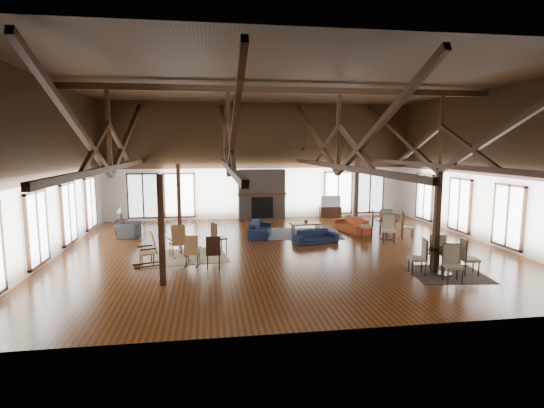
{
  "coord_description": "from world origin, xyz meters",
  "views": [
    {
      "loc": [
        -2.71,
        -15.07,
        3.79
      ],
      "look_at": [
        -0.3,
        1.0,
        1.57
      ],
      "focal_mm": 28.0,
      "sensor_mm": 36.0,
      "label": 1
    }
  ],
  "objects": [
    {
      "name": "rug_tan",
      "position": [
        -3.61,
        -0.51,
        0.01
      ],
      "size": [
        3.14,
        2.62,
        0.01
      ],
      "primitive_type": "cube",
      "rotation": [
        0.0,
        0.0,
        0.14
      ],
      "color": "#CBB68D",
      "rests_on": "floor"
    },
    {
      "name": "wall_back",
      "position": [
        0.0,
        7.0,
        3.0
      ],
      "size": [
        16.0,
        0.02,
        6.0
      ],
      "primitive_type": "cube",
      "color": "white",
      "rests_on": "floor"
    },
    {
      "name": "cafe_table_far",
      "position": [
        4.51,
        1.18,
        0.56
      ],
      "size": [
        2.19,
        2.19,
        1.12
      ],
      "rotation": [
        0.0,
        0.0,
        -0.32
      ],
      "color": "black",
      "rests_on": "floor"
    },
    {
      "name": "sofa_navy_left",
      "position": [
        -0.57,
        2.56,
        0.3
      ],
      "size": [
        2.2,
        1.25,
        0.6
      ],
      "primitive_type": "imported",
      "rotation": [
        0.0,
        0.0,
        1.35
      ],
      "color": "#141A37",
      "rests_on": "floor"
    },
    {
      "name": "sofa_navy_front",
      "position": [
        1.42,
        0.88,
        0.25
      ],
      "size": [
        1.85,
        1.09,
        0.51
      ],
      "primitive_type": "imported",
      "rotation": [
        0.0,
        0.0,
        0.25
      ],
      "color": "#121A31",
      "rests_on": "floor"
    },
    {
      "name": "sofa_orange",
      "position": [
        3.6,
        2.91,
        0.31
      ],
      "size": [
        2.21,
        1.21,
        0.61
      ],
      "primitive_type": "imported",
      "rotation": [
        0.0,
        0.0,
        -1.37
      ],
      "color": "#AA4420",
      "rests_on": "floor"
    },
    {
      "name": "wall_left",
      "position": [
        -8.0,
        0.0,
        3.0
      ],
      "size": [
        0.02,
        14.0,
        6.0
      ],
      "primitive_type": "cube",
      "color": "white",
      "rests_on": "floor"
    },
    {
      "name": "fireplace",
      "position": [
        0.0,
        6.67,
        1.29
      ],
      "size": [
        2.5,
        0.69,
        2.6
      ],
      "color": "brown",
      "rests_on": "floor"
    },
    {
      "name": "cup_far",
      "position": [
        4.5,
        1.12,
        0.86
      ],
      "size": [
        0.16,
        0.16,
        0.11
      ],
      "primitive_type": "imported",
      "rotation": [
        0.0,
        0.0,
        -0.23
      ],
      "color": "#B2B2B2",
      "rests_on": "cafe_table_far"
    },
    {
      "name": "roof_truss",
      "position": [
        0.0,
        0.0,
        4.03
      ],
      "size": [
        15.6,
        14.07,
        3.14
      ],
      "color": "black",
      "rests_on": "wall_back"
    },
    {
      "name": "side_chair_a",
      "position": [
        -2.47,
        -0.01,
        0.63
      ],
      "size": [
        0.61,
        0.61,
        1.08
      ],
      "rotation": [
        0.0,
        0.0,
        -1.14
      ],
      "color": "black",
      "rests_on": "floor"
    },
    {
      "name": "ceiling_fan",
      "position": [
        0.5,
        -1.0,
        3.73
      ],
      "size": [
        1.6,
        1.6,
        0.75
      ],
      "color": "black",
      "rests_on": "roof_truss"
    },
    {
      "name": "side_chair_b",
      "position": [
        -2.61,
        -2.17,
        0.62
      ],
      "size": [
        0.45,
        0.45,
        1.06
      ],
      "rotation": [
        0.0,
        0.0,
        -0.01
      ],
      "color": "black",
      "rests_on": "floor"
    },
    {
      "name": "rocking_chair_b",
      "position": [
        -3.28,
        -1.59,
        0.46
      ],
      "size": [
        0.52,
        0.81,
        0.98
      ],
      "rotation": [
        0.0,
        0.0,
        -0.17
      ],
      "color": "#9F723C",
      "rests_on": "floor"
    },
    {
      "name": "post_grid",
      "position": [
        0.0,
        0.0,
        1.52
      ],
      "size": [
        8.16,
        7.16,
        3.05
      ],
      "color": "black",
      "rests_on": "floor"
    },
    {
      "name": "ceiling",
      "position": [
        0.0,
        0.0,
        6.0
      ],
      "size": [
        16.0,
        14.0,
        0.02
      ],
      "primitive_type": "cube",
      "color": "black",
      "rests_on": "wall_back"
    },
    {
      "name": "floor",
      "position": [
        0.0,
        0.0,
        0.0
      ],
      "size": [
        16.0,
        16.0,
        0.0
      ],
      "primitive_type": "plane",
      "color": "brown",
      "rests_on": "ground"
    },
    {
      "name": "wall_right",
      "position": [
        8.0,
        0.0,
        3.0
      ],
      "size": [
        0.02,
        14.0,
        6.0
      ],
      "primitive_type": "cube",
      "color": "white",
      "rests_on": "floor"
    },
    {
      "name": "wall_front",
      "position": [
        0.0,
        -7.0,
        3.0
      ],
      "size": [
        16.0,
        0.02,
        6.0
      ],
      "primitive_type": "cube",
      "color": "white",
      "rests_on": "floor"
    },
    {
      "name": "cafe_table_near",
      "position": [
        4.14,
        -3.73,
        0.53
      ],
      "size": [
        2.07,
        2.07,
        1.06
      ],
      "rotation": [
        0.0,
        0.0,
        -0.2
      ],
      "color": "black",
      "rests_on": "floor"
    },
    {
      "name": "coffee_table",
      "position": [
        1.4,
        2.6,
        0.43
      ],
      "size": [
        1.34,
        0.76,
        0.49
      ],
      "rotation": [
        0.0,
        0.0,
        0.1
      ],
      "color": "brown",
      "rests_on": "floor"
    },
    {
      "name": "vase",
      "position": [
        1.43,
        2.59,
        0.58
      ],
      "size": [
        0.21,
        0.21,
        0.17
      ],
      "primitive_type": "imported",
      "rotation": [
        0.0,
        0.0,
        0.35
      ],
      "color": "#B2B2B2",
      "rests_on": "coffee_table"
    },
    {
      "name": "side_table_lamp",
      "position": [
        -6.49,
        3.8,
        0.46
      ],
      "size": [
        0.48,
        0.48,
        1.21
      ],
      "color": "black",
      "rests_on": "floor"
    },
    {
      "name": "rocking_chair_a",
      "position": [
        -3.81,
        -0.43,
        0.53
      ],
      "size": [
        0.73,
        0.98,
        1.13
      ],
      "rotation": [
        0.0,
        0.0,
        0.34
      ],
      "color": "#9F723C",
      "rests_on": "floor"
    },
    {
      "name": "rug_dark",
      "position": [
        4.3,
        -3.73,
        0.01
      ],
      "size": [
        2.35,
        2.19,
        0.01
      ],
      "primitive_type": "cube",
      "rotation": [
        0.0,
        0.0,
        -0.14
      ],
      "color": "black",
      "rests_on": "floor"
    },
    {
      "name": "television",
      "position": [
        3.73,
        6.75,
        0.87
      ],
      "size": [
        1.05,
        0.16,
        0.6
      ],
      "primitive_type": "imported",
      "rotation": [
        0.0,
        0.0,
        -0.02
      ],
      "color": "#B2B2B2",
      "rests_on": "tv_console"
    },
    {
      "name": "cup_near",
      "position": [
        4.18,
        -3.83,
        0.82
      ],
      "size": [
        0.17,
        0.17,
        0.11
      ],
      "primitive_type": "imported",
      "rotation": [
        0.0,
        0.0,
        -0.3
      ],
      "color": "#B2B2B2",
      "rests_on": "cafe_table_near"
    },
    {
      "name": "rug_navy",
      "position": [
        1.24,
        2.67,
        0.01
      ],
      "size": [
        3.71,
        2.97,
        0.01
      ],
      "primitive_type": "cube",
      "rotation": [
        0.0,
        0.0,
        -0.13
      ],
      "color": "#181C43",
      "rests_on": "floor"
    },
    {
      "name": "rocking_chair_c",
      "position": [
        -4.61,
        -1.45,
        0.51
      ],
      "size": [
        0.94,
        0.68,
        1.08
      ],
      "rotation": [
        0.0,
        0.0,
        1.88
      ],
      "color": "#9F723C",
      "rests_on": "floor"
    },
    {
      "name": "tv_console",
      "position": [
        3.74,
        6.75,
        0.28
      ],
      "size": [
        1.14,
        0.43,
        0.57
      ],
      "primitive_type": "cube",
      "color": "black",
      "rests_on": "floor"
    },
    {
      "name": "armchair",
      "position": [
        -6.09,
        3.03,
        0.32
      ],
      "size": [
        1.07,
        0.96,
        0.63
      ],
      "primitive_type": "imported",
      "rotation": [
        0.0,
        0.0,
        1.45
      ],
      "color": "#2C2C2E",
      "rests_on": "floor"
    }
  ]
}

